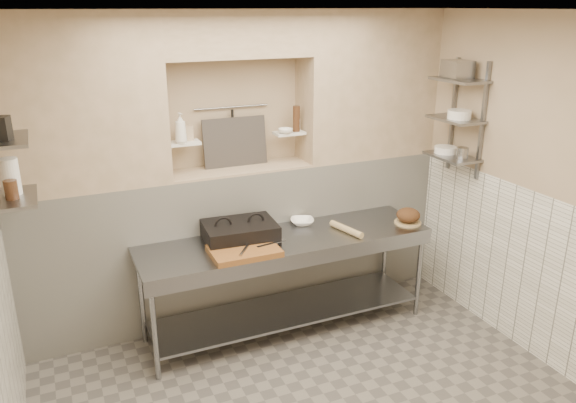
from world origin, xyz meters
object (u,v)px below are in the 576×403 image
bread_loaf (408,215)px  bowl_alcove (285,131)px  rolling_pin (346,229)px  jug_left (10,177)px  bottle_soap (180,128)px  panini_press (240,232)px  prep_table (287,265)px  cutting_board (244,251)px  mixing_bowl (302,222)px

bread_loaf → bowl_alcove: bowl_alcove is taller
rolling_pin → jug_left: (-2.61, 0.01, 0.81)m
bread_loaf → bottle_soap: bearing=161.8°
rolling_pin → bottle_soap: 1.70m
bowl_alcove → panini_press: bearing=-145.9°
rolling_pin → jug_left: 2.74m
panini_press → bread_loaf: (1.57, -0.23, -0.00)m
rolling_pin → bowl_alcove: bowl_alcove is taller
rolling_pin → bowl_alcove: 1.06m
bread_loaf → jug_left: 3.34m
prep_table → bottle_soap: bottle_soap is taller
prep_table → cutting_board: (-0.45, -0.15, 0.28)m
panini_press → bread_loaf: 1.59m
prep_table → bread_loaf: bearing=-5.8°
mixing_bowl → jug_left: size_ratio=0.86×
cutting_board → rolling_pin: bearing=3.7°
bottle_soap → cutting_board: bearing=-65.2°
bottle_soap → bowl_alcove: size_ratio=1.89×
mixing_bowl → jug_left: jug_left is taller
rolling_pin → bowl_alcove: bearing=118.6°
bottle_soap → mixing_bowl: bearing=-14.7°
bread_loaf → cutting_board: bearing=-178.9°
panini_press → mixing_bowl: (0.66, 0.14, -0.06)m
rolling_pin → bottle_soap: size_ratio=1.49×
panini_press → mixing_bowl: panini_press is taller
bottle_soap → bowl_alcove: bottle_soap is taller
prep_table → panini_press: 0.53m
bread_loaf → bowl_alcove: (-0.97, 0.64, 0.75)m
mixing_bowl → bottle_soap: bearing=165.3°
mixing_bowl → bottle_soap: size_ratio=0.83×
cutting_board → bowl_alcove: (0.66, 0.67, 0.81)m
jug_left → panini_press: bearing=6.4°
panini_press → jug_left: jug_left is taller
cutting_board → panini_press: bearing=77.9°
cutting_board → bottle_soap: bottle_soap is taller
cutting_board → bottle_soap: 1.18m
prep_table → jug_left: size_ratio=10.37×
mixing_bowl → jug_left: 2.49m
cutting_board → bread_loaf: (1.63, 0.03, 0.06)m
cutting_board → bowl_alcove: bearing=45.4°
prep_table → mixing_bowl: bearing=43.5°
prep_table → jug_left: bearing=-177.8°
jug_left → prep_table: bearing=2.2°
cutting_board → jug_left: size_ratio=2.21×
panini_press → rolling_pin: panini_press is taller
prep_table → bread_loaf: (1.18, -0.12, 0.34)m
panini_press → bread_loaf: bearing=-4.1°
mixing_bowl → bottle_soap: (-1.02, 0.27, 0.92)m
rolling_pin → bread_loaf: bread_loaf is taller
bread_loaf → bottle_soap: bottle_soap is taller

